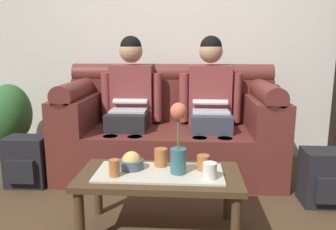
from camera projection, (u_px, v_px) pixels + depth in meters
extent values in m
cube|color=silver|center=(173.00, 13.00, 3.35)|extent=(6.00, 0.12, 2.90)
cube|color=maroon|center=(169.00, 150.00, 3.01)|extent=(1.90, 0.88, 0.42)
cube|color=maroon|center=(172.00, 100.00, 3.25)|extent=(1.90, 0.22, 0.40)
cylinder|color=maroon|center=(172.00, 73.00, 3.20)|extent=(1.90, 0.18, 0.18)
cube|color=maroon|center=(79.00, 111.00, 3.00)|extent=(0.28, 0.88, 0.28)
cylinder|color=maroon|center=(78.00, 90.00, 2.96)|extent=(0.18, 0.88, 0.18)
cube|color=maroon|center=(263.00, 113.00, 2.89)|extent=(0.28, 0.88, 0.28)
cylinder|color=maroon|center=(264.00, 92.00, 2.85)|extent=(0.18, 0.88, 0.18)
cube|color=#232326|center=(128.00, 120.00, 2.92)|extent=(0.34, 0.40, 0.15)
cylinder|color=#232326|center=(111.00, 161.00, 2.73)|extent=(0.12, 0.12, 0.42)
cylinder|color=#232326|center=(135.00, 162.00, 2.72)|extent=(0.12, 0.12, 0.42)
cube|color=brown|center=(132.00, 94.00, 3.12)|extent=(0.38, 0.22, 0.54)
cylinder|color=brown|center=(107.00, 97.00, 3.10)|extent=(0.09, 0.09, 0.44)
cylinder|color=brown|center=(157.00, 97.00, 3.07)|extent=(0.09, 0.09, 0.44)
sphere|color=tan|center=(131.00, 51.00, 3.02)|extent=(0.21, 0.21, 0.21)
sphere|color=black|center=(131.00, 47.00, 3.01)|extent=(0.19, 0.19, 0.19)
cube|color=silver|center=(128.00, 110.00, 2.92)|extent=(0.31, 0.22, 0.02)
cube|color=silver|center=(131.00, 96.00, 3.06)|extent=(0.31, 0.19, 0.11)
cube|color=black|center=(131.00, 97.00, 3.05)|extent=(0.27, 0.17, 0.09)
cube|color=#383D4C|center=(211.00, 121.00, 2.88)|extent=(0.34, 0.40, 0.15)
cylinder|color=#383D4C|center=(199.00, 163.00, 2.69)|extent=(0.12, 0.12, 0.42)
cylinder|color=#383D4C|center=(224.00, 164.00, 2.67)|extent=(0.12, 0.12, 0.42)
cube|color=brown|center=(210.00, 95.00, 3.07)|extent=(0.38, 0.22, 0.54)
cylinder|color=brown|center=(184.00, 97.00, 3.05)|extent=(0.09, 0.09, 0.44)
cylinder|color=brown|center=(236.00, 98.00, 3.02)|extent=(0.09, 0.09, 0.44)
sphere|color=tan|center=(211.00, 51.00, 2.97)|extent=(0.21, 0.21, 0.21)
sphere|color=black|center=(211.00, 47.00, 2.96)|extent=(0.19, 0.19, 0.19)
cube|color=silver|center=(211.00, 111.00, 2.88)|extent=(0.31, 0.22, 0.02)
cube|color=silver|center=(210.00, 97.00, 3.01)|extent=(0.31, 0.20, 0.11)
cube|color=black|center=(210.00, 98.00, 3.00)|extent=(0.27, 0.17, 0.09)
cube|color=#47331E|center=(159.00, 176.00, 2.02)|extent=(0.98, 0.48, 0.04)
cube|color=beige|center=(159.00, 173.00, 2.02)|extent=(0.76, 0.34, 0.01)
cylinder|color=#47331E|center=(80.00, 219.00, 1.90)|extent=(0.06, 0.06, 0.34)
cylinder|color=#47331E|center=(236.00, 224.00, 1.84)|extent=(0.06, 0.06, 0.34)
cylinder|color=#47331E|center=(98.00, 190.00, 2.28)|extent=(0.06, 0.06, 0.34)
cylinder|color=#47331E|center=(228.00, 194.00, 2.22)|extent=(0.06, 0.06, 0.34)
cylinder|color=#336672|center=(178.00, 161.00, 1.98)|extent=(0.10, 0.10, 0.15)
cylinder|color=#3D7538|center=(178.00, 133.00, 1.95)|extent=(0.01, 0.01, 0.19)
sphere|color=#E0664C|center=(179.00, 111.00, 1.92)|extent=(0.10, 0.10, 0.10)
cylinder|color=#4C5666|center=(132.00, 164.00, 2.06)|extent=(0.14, 0.14, 0.06)
sphere|color=#D8B766|center=(132.00, 161.00, 2.06)|extent=(0.12, 0.12, 0.12)
cylinder|color=#B26633|center=(203.00, 163.00, 2.04)|extent=(0.08, 0.08, 0.09)
cylinder|color=#B26633|center=(114.00, 168.00, 1.94)|extent=(0.06, 0.06, 0.10)
cylinder|color=white|center=(210.00, 171.00, 1.90)|extent=(0.08, 0.08, 0.09)
cylinder|color=#B26633|center=(161.00, 157.00, 2.10)|extent=(0.08, 0.08, 0.11)
cube|color=black|center=(27.00, 161.00, 2.74)|extent=(0.33, 0.22, 0.41)
cube|color=black|center=(20.00, 172.00, 2.62)|extent=(0.23, 0.05, 0.18)
cube|color=black|center=(325.00, 177.00, 2.42)|extent=(0.33, 0.24, 0.40)
cube|color=black|center=(333.00, 191.00, 2.29)|extent=(0.23, 0.05, 0.18)
cylinder|color=brown|center=(14.00, 150.00, 3.27)|extent=(0.28, 0.28, 0.26)
ellipsoid|color=#2D602D|center=(10.00, 113.00, 3.19)|extent=(0.40, 0.40, 0.56)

